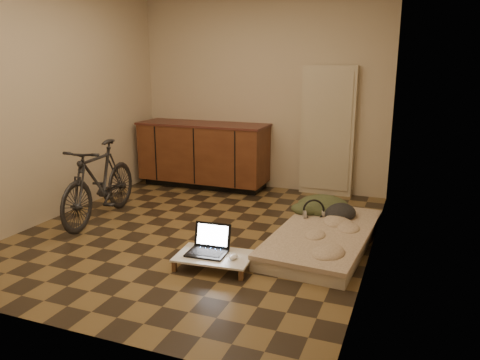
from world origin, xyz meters
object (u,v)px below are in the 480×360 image
at_px(futon, 324,237).
at_px(lap_desk, 214,256).
at_px(bicycle, 99,178).
at_px(laptop, 209,247).

distance_m(futon, lap_desk, 1.16).
height_order(bicycle, futon, bicycle).
relative_size(futon, lap_desk, 2.62).
bearing_deg(futon, laptop, -132.97).
relative_size(bicycle, futon, 0.83).
xyz_separation_m(futon, laptop, (-0.86, -0.81, 0.08)).
bearing_deg(lap_desk, laptop, 142.35).
height_order(bicycle, lap_desk, bicycle).
bearing_deg(bicycle, lap_desk, -28.01).
relative_size(bicycle, laptop, 4.21).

